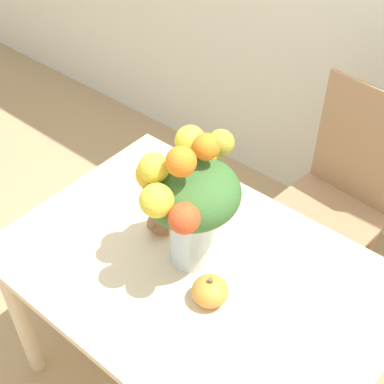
{
  "coord_description": "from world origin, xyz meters",
  "views": [
    {
      "loc": [
        0.69,
        -0.84,
        2.03
      ],
      "look_at": [
        -0.04,
        0.03,
        1.0
      ],
      "focal_mm": 50.0,
      "sensor_mm": 36.0,
      "label": 1
    }
  ],
  "objects": [
    {
      "name": "ground_plane",
      "position": [
        0.0,
        0.0,
        0.0
      ],
      "size": [
        12.0,
        12.0,
        0.0
      ],
      "primitive_type": "plane",
      "color": "tan"
    },
    {
      "name": "pumpkin",
      "position": [
        0.11,
        -0.07,
        0.76
      ],
      "size": [
        0.11,
        0.11,
        0.1
      ],
      "color": "gold",
      "rests_on": "dining_table"
    },
    {
      "name": "flower_vase",
      "position": [
        -0.05,
        0.03,
        0.98
      ],
      "size": [
        0.3,
        0.37,
        0.48
      ],
      "color": "silver",
      "rests_on": "dining_table"
    },
    {
      "name": "dining_table",
      "position": [
        0.0,
        0.0,
        0.62
      ],
      "size": [
        1.22,
        0.84,
        0.72
      ],
      "color": "beige",
      "rests_on": "ground_plane"
    },
    {
      "name": "dining_chair_near_window",
      "position": [
        0.11,
        0.77,
        0.51
      ],
      "size": [
        0.46,
        0.46,
        1.0
      ],
      "rotation": [
        0.0,
        0.0,
        -0.09
      ],
      "color": "#9E7A56",
      "rests_on": "ground_plane"
    },
    {
      "name": "turkey_figurine",
      "position": [
        -0.2,
        0.05,
        0.75
      ],
      "size": [
        0.09,
        0.11,
        0.07
      ],
      "color": "#936642",
      "rests_on": "dining_table"
    }
  ]
}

